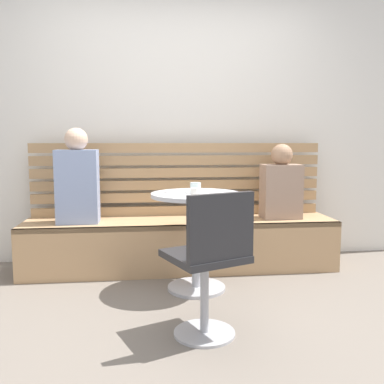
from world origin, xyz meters
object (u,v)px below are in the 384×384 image
(cafe_table, at_px, (197,222))
(person_child_left, at_px, (281,186))
(person_adult, at_px, (78,180))
(plate_small, at_px, (175,192))
(white_chair, at_px, (210,260))
(cup_espresso_small, at_px, (195,192))
(booth_bench, at_px, (181,244))
(cup_glass_short, at_px, (195,188))

(cafe_table, relative_size, person_child_left, 1.12)
(person_adult, relative_size, plate_small, 4.67)
(white_chair, xyz_separation_m, person_child_left, (0.85, 1.33, 0.27))
(cup_espresso_small, bearing_deg, booth_bench, 93.42)
(cafe_table, bearing_deg, person_child_left, 32.35)
(person_child_left, bearing_deg, cup_glass_short, -147.29)
(cup_glass_short, relative_size, cup_espresso_small, 1.43)
(white_chair, height_order, plate_small, white_chair)
(white_chair, bearing_deg, cup_espresso_small, 90.74)
(cafe_table, distance_m, person_child_left, 1.00)
(person_child_left, bearing_deg, cafe_table, -147.65)
(cafe_table, height_order, person_adult, person_adult)
(person_adult, bearing_deg, cafe_table, -28.12)
(person_child_left, distance_m, plate_small, 1.09)
(cup_espresso_small, relative_size, plate_small, 0.33)
(white_chair, height_order, cup_glass_short, white_chair)
(cafe_table, relative_size, cup_glass_short, 9.25)
(white_chair, xyz_separation_m, cup_glass_short, (0.01, 0.80, 0.32))
(white_chair, relative_size, person_adult, 1.07)
(booth_bench, xyz_separation_m, person_adult, (-0.87, -0.02, 0.58))
(cup_glass_short, bearing_deg, person_child_left, 32.71)
(booth_bench, distance_m, cup_espresso_small, 0.87)
(plate_small, bearing_deg, cafe_table, -14.32)
(person_adult, height_order, person_child_left, person_adult)
(cup_espresso_small, height_order, plate_small, cup_espresso_small)
(booth_bench, xyz_separation_m, person_child_left, (0.90, -0.00, 0.51))
(booth_bench, relative_size, person_adult, 3.40)
(person_child_left, bearing_deg, cup_espresso_small, -141.88)
(booth_bench, bearing_deg, white_chair, -87.91)
(booth_bench, xyz_separation_m, plate_small, (-0.08, -0.48, 0.52))
(person_adult, bearing_deg, white_chair, -55.03)
(cafe_table, bearing_deg, cup_espresso_small, -101.88)
(person_adult, xyz_separation_m, cup_espresso_small, (0.91, -0.65, -0.03))
(person_child_left, bearing_deg, white_chair, -122.47)
(person_adult, relative_size, cup_espresso_small, 14.17)
(cafe_table, relative_size, person_adult, 0.93)
(cafe_table, height_order, cup_glass_short, cup_glass_short)
(cup_glass_short, bearing_deg, person_adult, 150.99)
(cup_glass_short, bearing_deg, cup_espresso_small, -98.99)
(cup_glass_short, height_order, cup_espresso_small, cup_glass_short)
(person_child_left, bearing_deg, booth_bench, 179.88)
(person_child_left, bearing_deg, plate_small, -153.77)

